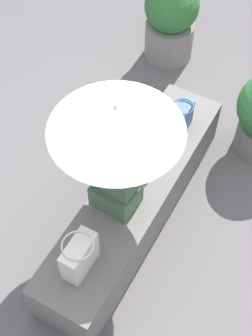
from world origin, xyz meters
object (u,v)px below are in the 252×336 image
Objects in this scene: handbag_black at (182,117)px; magazine at (159,158)px; planter_near at (171,19)px; tote_bag_canvas at (79,256)px; parasol at (116,119)px; person_seated at (115,174)px.

handbag_black is 0.43m from magazine.
planter_near is at bearing 29.10° from handbag_black.
tote_bag_canvas is 3.01m from planter_near.
person_seated is at bearing -158.48° from parasol.
handbag_black is at bearing -9.85° from parasol.
parasol is 3.09× the size of tote_bag_canvas.
parasol is 1.01m from tote_bag_canvas.
handbag_black is 0.30× the size of planter_near.
person_seated is 0.68m from magazine.
tote_bag_canvas is at bearing -175.32° from person_seated.
planter_near is (2.23, 0.60, -0.88)m from parasol.
parasol is 3.61× the size of handbag_black.
planter_near is at bearing 15.14° from parasol.
parasol is (0.09, 0.03, 0.50)m from person_seated.
person_seated is 1.00m from handbag_black.
person_seated is 2.44m from planter_near.
parasol is at bearing 6.92° from tote_bag_canvas.
parasol reaches higher than person_seated.
person_seated reaches higher than tote_bag_canvas.
planter_near is (2.93, 0.69, -0.15)m from tote_bag_canvas.
tote_bag_canvas is 1.18m from magazine.
planter_near is at bearing 48.89° from magazine.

